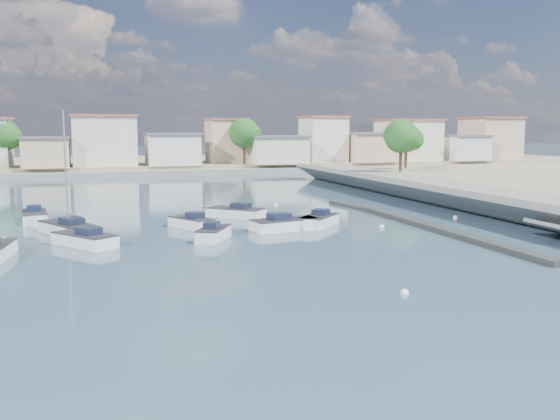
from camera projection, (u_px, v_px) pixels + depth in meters
name	position (u px, v px, depth m)	size (l,w,h in m)	color
ground	(247.00, 193.00, 72.91)	(400.00, 400.00, 0.00)	#294152
seawall_walkway	(537.00, 208.00, 52.56)	(5.00, 90.00, 1.80)	slate
breakwater	(416.00, 223.00, 48.99)	(2.00, 31.02, 0.35)	black
far_shore_land	(183.00, 163.00, 122.11)	(160.00, 40.00, 1.40)	gray
far_shore_quay	(201.00, 172.00, 102.24)	(160.00, 2.50, 0.80)	slate
far_town	(255.00, 143.00, 110.37)	(113.01, 12.80, 8.35)	beige
shore_trees	(255.00, 136.00, 101.16)	(74.56, 38.32, 7.92)	#38281E
motorboat_a	(82.00, 240.00, 40.45)	(4.29, 4.92, 1.48)	white
motorboat_b	(214.00, 234.00, 42.86)	(3.11, 4.11, 1.48)	white
motorboat_c	(233.00, 213.00, 53.19)	(4.92, 4.78, 1.48)	white
motorboat_d	(318.00, 222.00, 48.33)	(4.25, 4.41, 1.48)	white
motorboat_f	(190.00, 223.00, 47.56)	(3.35, 4.37, 1.48)	white
motorboat_g	(35.00, 217.00, 50.57)	(2.36, 5.48, 1.48)	white
motorboat_h	(288.00, 224.00, 46.92)	(5.86, 3.06, 1.48)	white
sailboat	(67.00, 228.00, 44.86)	(4.49, 6.21, 9.00)	white
mooring_buoys	(381.00, 229.00, 46.86)	(16.20, 33.56, 0.41)	white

